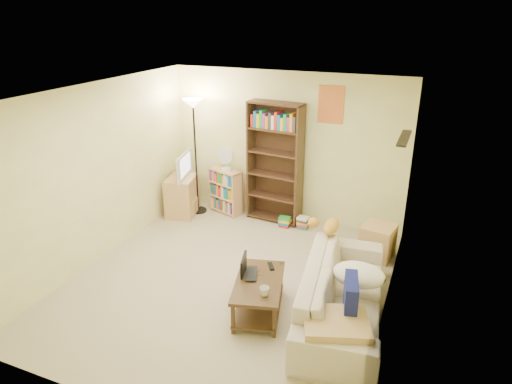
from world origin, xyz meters
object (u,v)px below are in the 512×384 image
at_px(tall_bookshelf, 275,160).
at_px(desk_fan, 226,158).
at_px(coffee_table, 259,292).
at_px(end_cabinet, 335,341).
at_px(tabby_cat, 328,226).
at_px(mug, 264,291).
at_px(side_table, 378,241).
at_px(short_bookshelf, 225,191).
at_px(sofa, 342,293).
at_px(television, 180,165).
at_px(floor_lamp, 194,124).
at_px(laptop, 255,274).
at_px(tv_stand, 182,196).

relative_size(tall_bookshelf, desk_fan, 4.82).
bearing_deg(coffee_table, end_cabinet, -39.92).
distance_m(tabby_cat, mug, 1.43).
height_order(mug, side_table, mug).
xyz_separation_m(short_bookshelf, side_table, (2.75, -0.60, -0.15)).
relative_size(coffee_table, side_table, 2.15).
height_order(sofa, television, television).
relative_size(sofa, short_bookshelf, 2.95).
distance_m(sofa, television, 3.78).
bearing_deg(floor_lamp, tall_bookshelf, 7.98).
height_order(laptop, side_table, side_table).
bearing_deg(tv_stand, mug, -56.84).
bearing_deg(tabby_cat, tv_stand, 160.44).
xyz_separation_m(laptop, mug, (0.25, -0.35, 0.04)).
xyz_separation_m(mug, side_table, (0.94, 2.13, -0.23)).
distance_m(television, desk_fan, 0.79).
relative_size(desk_fan, floor_lamp, 0.21).
bearing_deg(desk_fan, floor_lamp, -165.72).
xyz_separation_m(tabby_cat, end_cabinet, (0.50, -1.60, -0.48)).
bearing_deg(side_table, short_bookshelf, 167.64).
relative_size(tall_bookshelf, short_bookshelf, 2.56).
bearing_deg(laptop, side_table, -53.94).
xyz_separation_m(tv_stand, television, (-0.00, 0.00, 0.56)).
bearing_deg(tv_stand, tall_bookshelf, 0.37).
distance_m(tall_bookshelf, floor_lamp, 1.49).
bearing_deg(coffee_table, side_table, 45.09).
bearing_deg(floor_lamp, sofa, -33.58).
bearing_deg(tv_stand, end_cabinet, -51.15).
relative_size(coffee_table, tall_bookshelf, 0.53).
distance_m(tabby_cat, end_cabinet, 1.74).
xyz_separation_m(television, short_bookshelf, (0.67, 0.36, -0.50)).
height_order(tabby_cat, mug, tabby_cat).
bearing_deg(short_bookshelf, coffee_table, -36.86).
bearing_deg(mug, tabby_cat, 74.92).
xyz_separation_m(tabby_cat, floor_lamp, (-2.65, 1.20, 0.86)).
bearing_deg(side_table, television, 175.96).
xyz_separation_m(short_bookshelf, floor_lamp, (-0.47, -0.17, 1.21)).
bearing_deg(mug, side_table, 66.29).
height_order(tabby_cat, end_cabinet, tabby_cat).
xyz_separation_m(coffee_table, floor_lamp, (-2.12, 2.31, 1.33)).
height_order(coffee_table, tall_bookshelf, tall_bookshelf).
xyz_separation_m(tabby_cat, side_table, (0.57, 0.77, -0.50)).
bearing_deg(desk_fan, tv_stand, -155.99).
bearing_deg(tall_bookshelf, mug, -65.99).
relative_size(tv_stand, desk_fan, 1.63).
relative_size(laptop, tv_stand, 0.57).
height_order(sofa, tall_bookshelf, tall_bookshelf).
xyz_separation_m(mug, short_bookshelf, (-1.81, 2.73, -0.09)).
distance_m(mug, end_cabinet, 0.92).
relative_size(tabby_cat, mug, 3.55).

